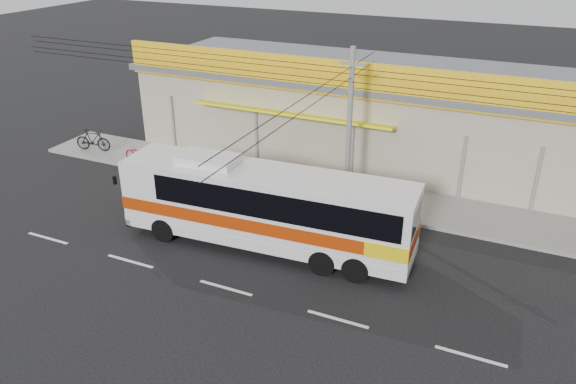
% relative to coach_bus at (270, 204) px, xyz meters
% --- Properties ---
extents(ground, '(120.00, 120.00, 0.00)m').
position_rel_coach_bus_xyz_m(ground, '(-0.20, -0.53, -1.81)').
color(ground, black).
rests_on(ground, ground).
extents(sidewalk, '(30.00, 3.20, 0.15)m').
position_rel_coach_bus_xyz_m(sidewalk, '(-0.20, 5.47, -1.74)').
color(sidewalk, gray).
rests_on(sidewalk, ground).
extents(lane_markings, '(50.00, 0.12, 0.01)m').
position_rel_coach_bus_xyz_m(lane_markings, '(-0.20, -3.03, -1.81)').
color(lane_markings, silver).
rests_on(lane_markings, ground).
extents(storefront_building, '(22.60, 9.20, 5.70)m').
position_rel_coach_bus_xyz_m(storefront_building, '(-0.21, 11.01, 0.49)').
color(storefront_building, '#9F9380').
rests_on(storefront_building, ground).
extents(coach_bus, '(11.12, 2.96, 3.39)m').
position_rel_coach_bus_xyz_m(coach_bus, '(0.00, 0.00, 0.00)').
color(coach_bus, silver).
rests_on(coach_bus, ground).
extents(motorbike_red, '(2.15, 1.10, 1.08)m').
position_rel_coach_bus_xyz_m(motorbike_red, '(-9.31, 4.17, -1.13)').
color(motorbike_red, maroon).
rests_on(motorbike_red, sidewalk).
extents(motorbike_dark, '(2.03, 0.96, 1.18)m').
position_rel_coach_bus_xyz_m(motorbike_dark, '(-12.84, 4.80, -1.08)').
color(motorbike_dark, black).
rests_on(motorbike_dark, sidewalk).
extents(utility_pole, '(34.00, 14.00, 6.85)m').
position_rel_coach_bus_xyz_m(utility_pole, '(1.43, 4.49, 3.83)').
color(utility_pole, slate).
rests_on(utility_pole, ground).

